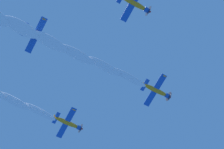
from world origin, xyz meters
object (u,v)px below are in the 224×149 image
(airplane_left_wingman, at_px, (68,123))
(airplane_slot_tail, at_px, (38,36))
(airplane_right_wingman, at_px, (135,4))
(airplane_lead, at_px, (157,91))

(airplane_left_wingman, distance_m, airplane_slot_tail, 21.81)
(airplane_left_wingman, distance_m, airplane_right_wingman, 31.59)
(airplane_lead, relative_size, airplane_right_wingman, 1.00)
(airplane_right_wingman, relative_size, airplane_slot_tail, 1.00)
(airplane_slot_tail, bearing_deg, airplane_left_wingman, 87.74)
(airplane_left_wingman, height_order, airplane_slot_tail, airplane_left_wingman)
(airplane_right_wingman, bearing_deg, airplane_slot_tail, 172.65)
(airplane_right_wingman, xyz_separation_m, airplane_slot_tail, (-20.77, 2.68, 0.80))
(airplane_slot_tail, bearing_deg, airplane_right_wingman, -7.35)
(airplane_lead, bearing_deg, airplane_right_wingman, -93.82)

